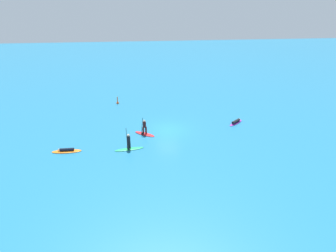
% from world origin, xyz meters
% --- Properties ---
extents(ground_plane, '(120.00, 120.00, 0.00)m').
position_xyz_m(ground_plane, '(0.00, 0.00, 0.00)').
color(ground_plane, '#1E6B93').
rests_on(ground_plane, ground).
extents(surfer_on_purple_board, '(2.25, 2.02, 0.44)m').
position_xyz_m(surfer_on_purple_board, '(8.48, 1.06, 0.18)').
color(surfer_on_purple_board, purple).
rests_on(surfer_on_purple_board, ground_plane).
extents(surfer_on_red_board, '(2.49, 1.99, 2.08)m').
position_xyz_m(surfer_on_red_board, '(-2.75, -0.92, 0.49)').
color(surfer_on_red_board, red).
rests_on(surfer_on_red_board, ground_plane).
extents(surfer_on_green_board, '(3.05, 1.05, 2.31)m').
position_xyz_m(surfer_on_green_board, '(-4.44, -4.19, 0.52)').
color(surfer_on_green_board, '#23B266').
rests_on(surfer_on_green_board, ground_plane).
extents(surfer_on_orange_board, '(2.96, 0.80, 0.40)m').
position_xyz_m(surfer_on_orange_board, '(-10.78, -4.06, 0.12)').
color(surfer_on_orange_board, orange).
rests_on(surfer_on_orange_board, ground_plane).
extents(marker_buoy, '(0.37, 0.37, 1.10)m').
position_xyz_m(marker_buoy, '(-6.36, 9.16, 0.18)').
color(marker_buoy, '#E55119').
rests_on(marker_buoy, ground_plane).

